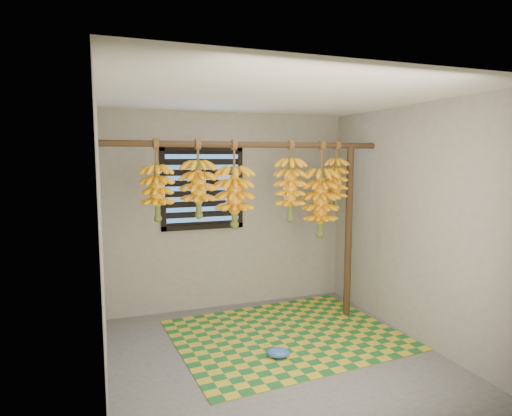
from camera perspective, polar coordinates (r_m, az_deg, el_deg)
name	(u,v)px	position (r m, az deg, el deg)	size (l,w,h in m)	color
floor	(276,357)	(4.28, 2.63, -19.18)	(3.00, 3.00, 0.01)	#525252
ceiling	(277,96)	(3.89, 2.82, 14.70)	(3.00, 3.00, 0.01)	silver
wall_back	(230,211)	(5.32, -3.47, -0.46)	(3.00, 0.01, 2.40)	gray
wall_left	(101,242)	(3.62, -19.94, -4.28)	(0.01, 3.00, 2.40)	gray
wall_right	(411,223)	(4.69, 20.00, -1.84)	(0.01, 3.00, 2.40)	gray
window	(203,188)	(5.17, -7.14, 2.64)	(1.00, 0.04, 1.00)	black
hanging_pole	(251,145)	(4.51, -0.65, 8.45)	(0.06, 0.06, 3.00)	#44301A
support_post	(349,232)	(5.10, 12.23, -3.18)	(0.08, 0.08, 2.00)	#44301A
woven_mat	(286,335)	(4.72, 4.05, -16.49)	(2.27, 1.82, 0.01)	#1B5E27
plastic_bag	(278,353)	(4.22, 2.98, -18.73)	(0.22, 0.16, 0.09)	blue
banana_bunch_a	(157,192)	(4.30, -13.04, 2.03)	(0.31, 0.31, 0.80)	brown
banana_bunch_b	(198,189)	(4.37, -7.68, 2.56)	(0.35, 0.35, 0.79)	brown
banana_bunch_c	(234,197)	(4.47, -2.89, 1.53)	(0.38, 0.38, 0.90)	brown
banana_bunch_d	(290,190)	(4.69, 4.59, 2.47)	(0.33, 0.33, 0.88)	brown
banana_bunch_e	(321,203)	(4.87, 8.61, 0.69)	(0.38, 0.38, 1.07)	brown
banana_bunch_f	(336,184)	(4.94, 10.60, 3.12)	(0.26, 0.26, 0.79)	brown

